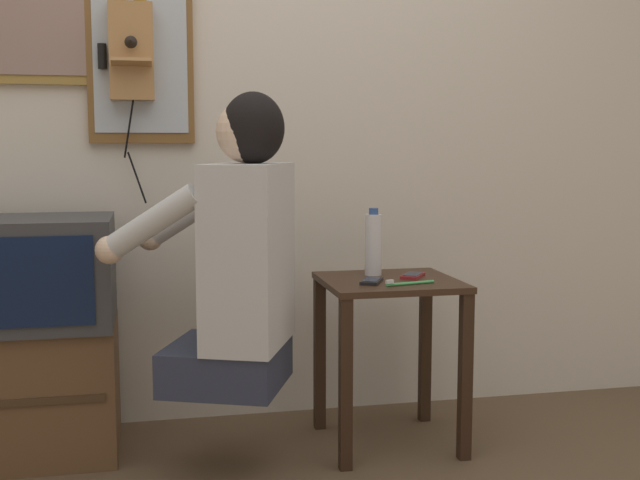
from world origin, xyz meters
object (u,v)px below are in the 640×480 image
at_px(cell_phone_held, 372,281).
at_px(water_bottle, 373,244).
at_px(television, 27,272).
at_px(wall_mirror, 140,38).
at_px(cell_phone_spare, 413,276).
at_px(wall_phone_antique, 131,51).
at_px(person, 238,254).
at_px(framed_picture, 40,19).
at_px(toothbrush, 407,283).

bearing_deg(cell_phone_held, water_bottle, 98.66).
bearing_deg(television, wall_mirror, 33.99).
distance_m(television, water_bottle, 1.20).
bearing_deg(cell_phone_spare, television, -151.19).
bearing_deg(water_bottle, cell_phone_spare, -32.39).
height_order(wall_phone_antique, cell_phone_spare, wall_phone_antique).
xyz_separation_m(person, television, (-0.68, 0.29, -0.08)).
xyz_separation_m(cell_phone_held, water_bottle, (0.05, 0.16, 0.11)).
height_order(cell_phone_held, water_bottle, water_bottle).
height_order(framed_picture, water_bottle, framed_picture).
relative_size(wall_phone_antique, toothbrush, 4.16).
bearing_deg(water_bottle, wall_mirror, 159.89).
bearing_deg(framed_picture, television, -99.29).
height_order(cell_phone_held, cell_phone_spare, same).
xyz_separation_m(cell_phone_held, cell_phone_spare, (0.18, 0.08, 0.00)).
bearing_deg(television, framed_picture, 80.71).
bearing_deg(wall_mirror, water_bottle, -20.11).
height_order(television, cell_phone_spare, television).
distance_m(wall_mirror, toothbrush, 1.32).
xyz_separation_m(person, framed_picture, (-0.64, 0.55, 0.79)).
relative_size(person, wall_mirror, 1.23).
relative_size(cell_phone_spare, water_bottle, 0.56).
xyz_separation_m(framed_picture, toothbrush, (1.21, -0.53, -0.91)).
height_order(cell_phone_spare, toothbrush, toothbrush).
xyz_separation_m(wall_phone_antique, framed_picture, (-0.31, 0.04, 0.11)).
xyz_separation_m(cell_phone_spare, water_bottle, (-0.12, 0.08, 0.11)).
bearing_deg(wall_mirror, toothbrush, -31.33).
distance_m(television, wall_mirror, 0.94).
xyz_separation_m(person, cell_phone_held, (0.47, 0.10, -0.12)).
bearing_deg(person, framed_picture, 71.15).
bearing_deg(wall_mirror, framed_picture, 179.48).
bearing_deg(person, wall_mirror, 49.94).
xyz_separation_m(wall_mirror, toothbrush, (0.86, -0.52, -0.85)).
relative_size(person, toothbrush, 5.14).
distance_m(television, toothbrush, 1.28).
relative_size(television, toothbrush, 3.07).
relative_size(person, television, 1.67).
xyz_separation_m(wall_phone_antique, cell_phone_spare, (0.97, -0.33, -0.80)).
bearing_deg(television, cell_phone_spare, -4.85).
distance_m(wall_phone_antique, cell_phone_held, 1.20).
bearing_deg(water_bottle, person, -153.91).
bearing_deg(person, cell_phone_spare, -52.54).
bearing_deg(wall_phone_antique, cell_phone_held, -27.58).
distance_m(framed_picture, toothbrush, 1.60).
height_order(framed_picture, toothbrush, framed_picture).
xyz_separation_m(television, cell_phone_held, (1.15, -0.19, -0.04)).
height_order(wall_phone_antique, water_bottle, wall_phone_antique).
xyz_separation_m(television, toothbrush, (1.25, -0.26, -0.04)).
distance_m(wall_phone_antique, cell_phone_spare, 1.30).
bearing_deg(wall_phone_antique, television, -148.20).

